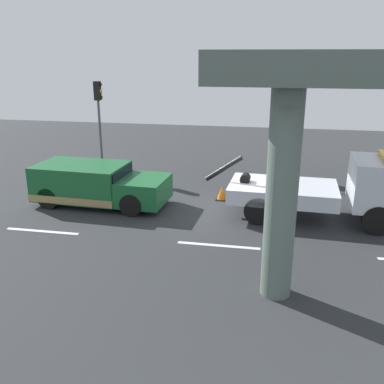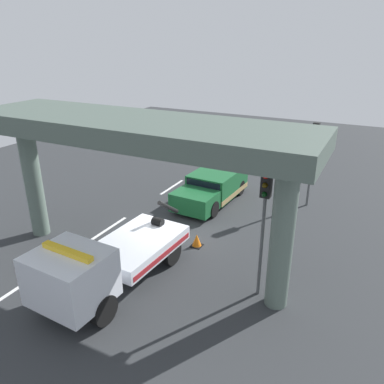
# 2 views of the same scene
# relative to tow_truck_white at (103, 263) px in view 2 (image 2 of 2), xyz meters

# --- Properties ---
(ground_plane) EXTENTS (60.00, 40.00, 0.10)m
(ground_plane) POSITION_rel_tow_truck_white_xyz_m (-3.88, 0.04, -1.25)
(ground_plane) COLOR #2D3033
(lane_stripe_west) EXTENTS (2.60, 0.16, 0.01)m
(lane_stripe_west) POSITION_rel_tow_truck_white_xyz_m (-9.88, -2.96, -1.20)
(lane_stripe_west) COLOR silver
(lane_stripe_west) RESTS_ON ground
(lane_stripe_mid) EXTENTS (2.60, 0.16, 0.01)m
(lane_stripe_mid) POSITION_rel_tow_truck_white_xyz_m (-3.88, -2.96, -1.20)
(lane_stripe_mid) COLOR silver
(lane_stripe_mid) RESTS_ON ground
(tow_truck_white) EXTENTS (7.30, 2.68, 2.46)m
(tow_truck_white) POSITION_rel_tow_truck_white_xyz_m (0.00, 0.00, 0.00)
(tow_truck_white) COLOR silver
(tow_truck_white) RESTS_ON ground
(towed_van_green) EXTENTS (5.29, 2.43, 1.58)m
(towed_van_green) POSITION_rel_tow_truck_white_xyz_m (-9.18, 0.04, -0.42)
(towed_van_green) COLOR #195B2D
(towed_van_green) RESTS_ON ground
(overpass_structure) EXTENTS (3.60, 12.95, 5.79)m
(overpass_structure) POSITION_rel_tow_truck_white_xyz_m (-2.13, 0.04, 3.80)
(overpass_structure) COLOR #596B60
(overpass_structure) RESTS_ON ground
(traffic_light_near) EXTENTS (0.39, 0.32, 4.46)m
(traffic_light_near) POSITION_rel_tow_truck_white_xyz_m (-10.86, 4.82, 2.04)
(traffic_light_near) COLOR #515456
(traffic_light_near) RESTS_ON ground
(traffic_light_far) EXTENTS (0.39, 0.32, 4.58)m
(traffic_light_far) POSITION_rel_tow_truck_white_xyz_m (-2.36, 4.82, 2.13)
(traffic_light_far) COLOR #515456
(traffic_light_far) RESTS_ON ground
(traffic_cone_orange) EXTENTS (0.47, 0.47, 0.56)m
(traffic_cone_orange) POSITION_rel_tow_truck_white_xyz_m (-4.32, 1.46, -0.94)
(traffic_cone_orange) COLOR orange
(traffic_cone_orange) RESTS_ON ground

